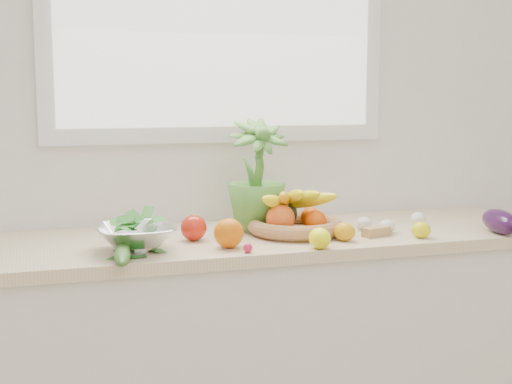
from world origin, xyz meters
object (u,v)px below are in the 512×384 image
object	(u,v)px
eggplant	(500,222)
colander_with_spinach	(136,231)
fruit_basket	(294,220)
potted_herb	(257,173)
apple	(194,228)
cucumber	(122,254)

from	to	relation	value
eggplant	colander_with_spinach	world-z (taller)	colander_with_spinach
fruit_basket	colander_with_spinach	xyz separation A→B (m)	(-0.56, -0.11, 0.01)
potted_herb	fruit_basket	bearing A→B (deg)	-39.62
apple	colander_with_spinach	world-z (taller)	colander_with_spinach
eggplant	cucumber	xyz separation A→B (m)	(-1.30, -0.03, -0.02)
cucumber	potted_herb	bearing A→B (deg)	32.57
eggplant	colander_with_spinach	xyz separation A→B (m)	(-1.24, 0.09, 0.02)
cucumber	colander_with_spinach	size ratio (longest dim) A/B	0.97
potted_herb	fruit_basket	xyz separation A→B (m)	(0.11, -0.09, -0.16)
eggplant	fruit_basket	xyz separation A→B (m)	(-0.68, 0.20, 0.01)
eggplant	potted_herb	distance (m)	0.86
colander_with_spinach	apple	bearing A→B (deg)	27.26
cucumber	fruit_basket	distance (m)	0.66
potted_herb	cucumber	bearing A→B (deg)	-147.43
apple	eggplant	world-z (taller)	apple
apple	fruit_basket	world-z (taller)	fruit_basket
eggplant	cucumber	size ratio (longest dim) A/B	0.83
fruit_basket	apple	bearing A→B (deg)	-179.16
apple	potted_herb	xyz separation A→B (m)	(0.25, 0.09, 0.16)
apple	colander_with_spinach	size ratio (longest dim) A/B	0.33
fruit_basket	cucumber	bearing A→B (deg)	-159.01
apple	potted_herb	size ratio (longest dim) A/B	0.23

